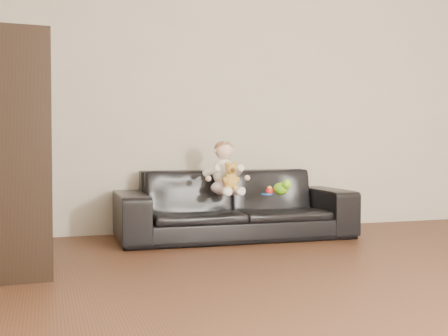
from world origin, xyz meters
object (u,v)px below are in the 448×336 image
object	(u,v)px
cabinet	(18,155)
teddy_bear	(231,176)
toy_green	(281,189)
baby	(224,171)
toy_rattle	(270,191)
sofa	(234,204)
toy_blue_disc	(267,194)

from	to	relation	value
cabinet	teddy_bear	size ratio (longest dim) A/B	6.48
teddy_bear	toy_green	size ratio (longest dim) A/B	1.52
toy_green	cabinet	bearing A→B (deg)	-161.31
baby	toy_green	size ratio (longest dim) A/B	3.00
teddy_bear	toy_rattle	distance (m)	0.37
sofa	teddy_bear	bearing A→B (deg)	-113.77
cabinet	toy_blue_disc	xyz separation A→B (m)	(1.88, 0.72, -0.34)
baby	toy_rattle	bearing A→B (deg)	-31.50
sofa	toy_rattle	size ratio (longest dim) A/B	31.38
teddy_bear	toy_rattle	world-z (taller)	teddy_bear
teddy_bear	toy_green	bearing A→B (deg)	-9.99
sofa	teddy_bear	xyz separation A→B (m)	(-0.11, -0.24, 0.25)
sofa	toy_blue_disc	bearing A→B (deg)	-42.52
baby	toy_green	xyz separation A→B (m)	(0.44, -0.15, -0.14)
sofa	toy_rattle	world-z (taller)	sofa
teddy_bear	sofa	bearing A→B (deg)	56.98
sofa	baby	distance (m)	0.33
toy_rattle	teddy_bear	bearing A→B (deg)	-175.83
toy_green	teddy_bear	bearing A→B (deg)	178.02
baby	toy_rattle	distance (m)	0.40
cabinet	baby	xyz separation A→B (m)	(1.55, 0.82, -0.15)
sofa	cabinet	distance (m)	1.96
sofa	toy_green	xyz separation A→B (m)	(0.31, -0.26, 0.14)
toy_rattle	toy_blue_disc	xyz separation A→B (m)	(-0.02, 0.01, -0.02)
sofa	teddy_bear	size ratio (longest dim) A/B	8.82
teddy_bear	toy_green	world-z (taller)	teddy_bear
sofa	baby	world-z (taller)	baby
sofa	cabinet	xyz separation A→B (m)	(-1.67, -0.93, 0.43)
sofa	teddy_bear	world-z (taller)	teddy_bear
cabinet	teddy_bear	xyz separation A→B (m)	(1.56, 0.69, -0.18)
cabinet	baby	world-z (taller)	cabinet
toy_blue_disc	toy_rattle	bearing A→B (deg)	-35.12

